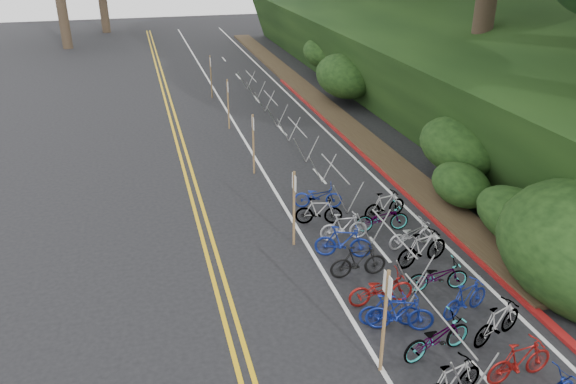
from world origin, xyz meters
name	(u,v)px	position (x,y,z in m)	size (l,w,h in m)	color
ground	(327,351)	(0.00, 0.00, 0.00)	(120.00, 120.00, 0.00)	black
road_markings	(260,182)	(0.63, 10.10, 0.00)	(7.47, 80.00, 0.01)	gold
red_curb	(361,152)	(5.70, 12.00, 0.05)	(0.25, 28.00, 0.10)	maroon
embankment	(436,56)	(12.96, 19.04, 2.57)	(14.30, 48.14, 9.11)	black
bike_rack_front	(436,322)	(2.40, -0.67, 0.85)	(1.13, 3.27, 1.14)	#979797
bike_racks_rest	(297,133)	(3.00, 13.00, 0.85)	(1.14, 23.00, 1.17)	#979797
signpost_near	(385,315)	(0.96, -0.91, 1.51)	(0.08, 0.40, 2.64)	brown
signposts_rest	(239,118)	(0.60, 14.00, 1.43)	(0.08, 18.40, 2.50)	brown
bike_front	(390,310)	(1.80, 0.49, 0.46)	(1.54, 0.43, 0.92)	navy
bike_valet	(408,275)	(2.92, 1.79, 0.49)	(3.29, 12.06, 1.09)	slate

